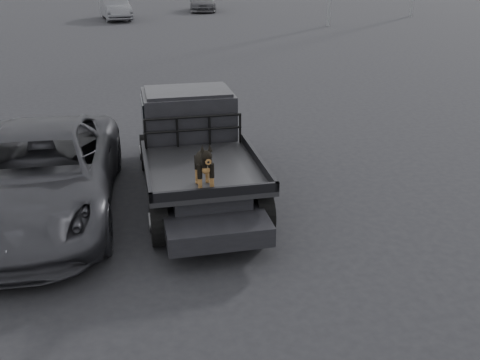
{
  "coord_description": "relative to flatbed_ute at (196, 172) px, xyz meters",
  "views": [
    {
      "loc": [
        -1.26,
        -7.58,
        4.25
      ],
      "look_at": [
        0.28,
        -0.55,
        1.17
      ],
      "focal_mm": 40.0,
      "sensor_mm": 36.0,
      "label": 1
    }
  ],
  "objects": [
    {
      "name": "headache_rack",
      "position": [
        0.0,
        0.2,
        0.74
      ],
      "size": [
        1.8,
        0.08,
        0.55
      ],
      "primitive_type": null,
      "color": "black",
      "rests_on": "flatbed_ute"
    },
    {
      "name": "distant_car_b",
      "position": [
        5.27,
        33.8,
        0.23
      ],
      "size": [
        2.53,
        4.94,
        1.37
      ],
      "primitive_type": "imported",
      "rotation": [
        0.0,
        0.0,
        -0.13
      ],
      "color": "#414145",
      "rests_on": "ground"
    },
    {
      "name": "ground",
      "position": [
        0.09,
        -1.59,
        -0.46
      ],
      "size": [
        120.0,
        120.0,
        0.0
      ],
      "primitive_type": "plane",
      "color": "black",
      "rests_on": "ground"
    },
    {
      "name": "parked_suv",
      "position": [
        -2.72,
        -0.23,
        0.29
      ],
      "size": [
        2.76,
        5.53,
        1.5
      ],
      "primitive_type": "imported",
      "rotation": [
        0.0,
        0.0,
        -0.05
      ],
      "color": "#2C2C31",
      "rests_on": "ground"
    },
    {
      "name": "ute_cab",
      "position": [
        0.0,
        0.95,
        0.9
      ],
      "size": [
        1.72,
        1.3,
        0.88
      ],
      "primitive_type": null,
      "color": "black",
      "rests_on": "flatbed_ute"
    },
    {
      "name": "flatbed_ute",
      "position": [
        0.0,
        0.0,
        0.0
      ],
      "size": [
        2.0,
        5.4,
        0.92
      ],
      "primitive_type": null,
      "color": "black",
      "rests_on": "ground"
    },
    {
      "name": "distant_car_a",
      "position": [
        -1.33,
        29.28,
        0.3
      ],
      "size": [
        2.21,
        4.76,
        1.51
      ],
      "primitive_type": "imported",
      "rotation": [
        0.0,
        0.0,
        0.14
      ],
      "color": "#505055",
      "rests_on": "ground"
    },
    {
      "name": "dog",
      "position": [
        -0.11,
        -1.74,
        0.83
      ],
      "size": [
        0.32,
        0.6,
        0.74
      ],
      "primitive_type": null,
      "color": "black",
      "rests_on": "flatbed_ute"
    }
  ]
}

